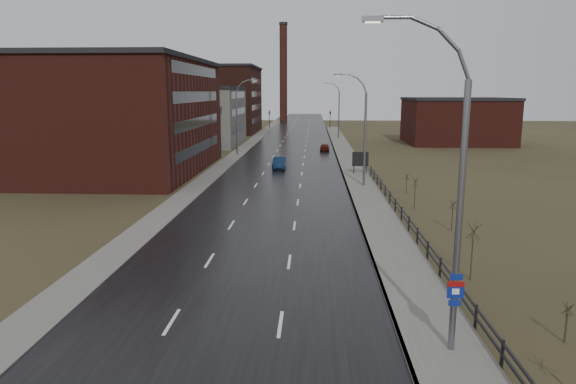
# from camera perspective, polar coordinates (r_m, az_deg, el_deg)

# --- Properties ---
(ground) EXTENTS (320.00, 320.00, 0.00)m
(ground) POSITION_cam_1_polar(r_m,az_deg,el_deg) (18.92, -9.07, -19.54)
(ground) COLOR #2D2819
(ground) RESTS_ON ground
(road) EXTENTS (14.00, 300.00, 0.06)m
(road) POSITION_cam_1_polar(r_m,az_deg,el_deg) (76.59, 0.09, 3.93)
(road) COLOR black
(road) RESTS_ON ground
(sidewalk_right) EXTENTS (3.20, 180.00, 0.18)m
(sidewalk_right) POSITION_cam_1_polar(r_m,az_deg,el_deg) (52.03, 8.28, 0.46)
(sidewalk_right) COLOR #595651
(sidewalk_right) RESTS_ON ground
(curb_right) EXTENTS (0.16, 180.00, 0.18)m
(curb_right) POSITION_cam_1_polar(r_m,az_deg,el_deg) (51.90, 6.61, 0.47)
(curb_right) COLOR slate
(curb_right) RESTS_ON ground
(sidewalk_left) EXTENTS (2.40, 260.00, 0.12)m
(sidewalk_left) POSITION_cam_1_polar(r_m,az_deg,el_deg) (77.41, -5.99, 3.97)
(sidewalk_left) COLOR #595651
(sidewalk_left) RESTS_ON ground
(warehouse_near) EXTENTS (22.44, 28.56, 13.50)m
(warehouse_near) POSITION_cam_1_polar(r_m,az_deg,el_deg) (65.74, -19.35, 8.01)
(warehouse_near) COLOR #471914
(warehouse_near) RESTS_ON ground
(warehouse_mid) EXTENTS (16.32, 20.40, 10.50)m
(warehouse_mid) POSITION_cam_1_polar(r_m,az_deg,el_deg) (96.45, -10.24, 8.35)
(warehouse_mid) COLOR slate
(warehouse_mid) RESTS_ON ground
(warehouse_far) EXTENTS (26.52, 24.48, 15.50)m
(warehouse_far) POSITION_cam_1_polar(r_m,az_deg,el_deg) (126.74, -9.45, 10.13)
(warehouse_far) COLOR #331611
(warehouse_far) RESTS_ON ground
(building_right) EXTENTS (18.36, 16.32, 8.50)m
(building_right) POSITION_cam_1_polar(r_m,az_deg,el_deg) (101.62, 18.20, 7.55)
(building_right) COLOR #471914
(building_right) RESTS_ON ground
(smokestack) EXTENTS (2.70, 2.70, 30.70)m
(smokestack) POSITION_cam_1_polar(r_m,az_deg,el_deg) (166.29, -0.52, 13.14)
(smokestack) COLOR #331611
(smokestack) RESTS_ON ground
(streetlight_main) EXTENTS (3.91, 0.29, 12.11)m
(streetlight_main) POSITION_cam_1_polar(r_m,az_deg,el_deg) (18.89, 17.72, -0.24)
(streetlight_main) COLOR slate
(streetlight_main) RESTS_ON ground
(streetlight_right_mid) EXTENTS (3.36, 0.28, 11.35)m
(streetlight_right_mid) POSITION_cam_1_polar(r_m,az_deg,el_deg) (52.27, 8.24, 6.86)
(streetlight_right_mid) COLOR slate
(streetlight_right_mid) RESTS_ON ground
(streetlight_left) EXTENTS (3.36, 0.28, 11.35)m
(streetlight_left) POSITION_cam_1_polar(r_m,az_deg,el_deg) (78.81, -5.49, 8.32)
(streetlight_left) COLOR slate
(streetlight_left) RESTS_ON ground
(streetlight_right_far) EXTENTS (3.36, 0.28, 11.35)m
(streetlight_right_far) POSITION_cam_1_polar(r_m,az_deg,el_deg) (106.08, 5.52, 9.02)
(streetlight_right_far) COLOR slate
(streetlight_right_far) RESTS_ON ground
(guardrail) EXTENTS (0.10, 53.05, 1.10)m
(guardrail) POSITION_cam_1_polar(r_m,az_deg,el_deg) (35.98, 13.48, -3.51)
(guardrail) COLOR black
(guardrail) RESTS_ON ground
(shrub_b) EXTENTS (0.40, 0.42, 1.63)m
(shrub_b) POSITION_cam_1_polar(r_m,az_deg,el_deg) (23.08, 28.55, -12.56)
(shrub_b) COLOR #382D23
(shrub_b) RESTS_ON ground
(shrub_c) EXTENTS (0.71, 0.75, 3.03)m
(shrub_c) POSITION_cam_1_polar(r_m,az_deg,el_deg) (28.14, 19.79, -6.07)
(shrub_c) COLOR #382D23
(shrub_c) RESTS_ON ground
(shrub_d) EXTENTS (0.52, 0.55, 2.20)m
(shrub_d) POSITION_cam_1_polar(r_m,az_deg,el_deg) (37.55, 17.80, -2.41)
(shrub_d) COLOR #382D23
(shrub_d) RESTS_ON ground
(shrub_e) EXTENTS (0.62, 0.66, 2.65)m
(shrub_e) POSITION_cam_1_polar(r_m,az_deg,el_deg) (43.82, 13.92, -0.00)
(shrub_e) COLOR #382D23
(shrub_e) RESTS_ON ground
(shrub_f) EXTENTS (0.46, 0.48, 1.90)m
(shrub_f) POSITION_cam_1_polar(r_m,az_deg,el_deg) (50.24, 13.04, 0.97)
(shrub_f) COLOR #382D23
(shrub_f) RESTS_ON ground
(billboard) EXTENTS (1.88, 0.17, 2.73)m
(billboard) POSITION_cam_1_polar(r_m,az_deg,el_deg) (60.33, 8.03, 3.56)
(billboard) COLOR black
(billboard) RESTS_ON ground
(traffic_light_left) EXTENTS (0.58, 2.73, 5.30)m
(traffic_light_left) POSITION_cam_1_polar(r_m,az_deg,el_deg) (136.49, -2.09, 9.00)
(traffic_light_left) COLOR black
(traffic_light_left) RESTS_ON ground
(traffic_light_right) EXTENTS (0.58, 2.73, 5.30)m
(traffic_light_right) POSITION_cam_1_polar(r_m,az_deg,el_deg) (136.07, 4.72, 8.96)
(traffic_light_right) COLOR black
(traffic_light_right) RESTS_ON ground
(car_near) EXTENTS (1.61, 4.52, 1.48)m
(car_near) POSITION_cam_1_polar(r_m,az_deg,el_deg) (64.41, -0.94, 3.20)
(car_near) COLOR #0C1F3E
(car_near) RESTS_ON ground
(car_far) EXTENTS (1.64, 3.80, 1.28)m
(car_far) POSITION_cam_1_polar(r_m,az_deg,el_deg) (84.03, 4.10, 4.96)
(car_far) COLOR #47120B
(car_far) RESTS_ON ground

